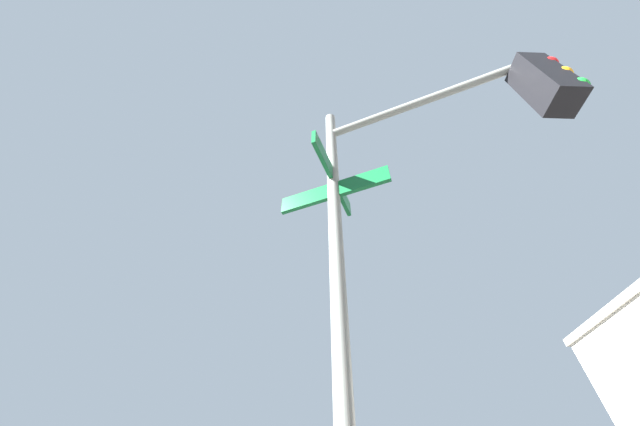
{
  "coord_description": "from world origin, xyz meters",
  "views": [
    {
      "loc": [
        -4.94,
        -6.93,
        1.32
      ],
      "look_at": [
        -7.35,
        -6.85,
        3.81
      ],
      "focal_mm": 18.25,
      "sensor_mm": 36.0,
      "label": 1
    }
  ],
  "objects": [
    {
      "name": "traffic_signal_near",
      "position": [
        -6.55,
        -5.82,
        3.62
      ],
      "size": [
        1.48,
        2.64,
        5.15
      ],
      "color": "slate",
      "rests_on": "ground_plane"
    }
  ]
}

